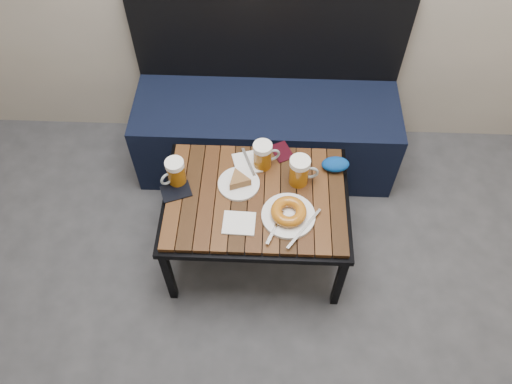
{
  "coord_description": "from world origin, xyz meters",
  "views": [
    {
      "loc": [
        -0.1,
        -0.16,
        2.28
      ],
      "look_at": [
        -0.15,
        1.14,
        0.5
      ],
      "focal_mm": 35.0,
      "sensor_mm": 36.0,
      "label": 1
    }
  ],
  "objects_px": {
    "beer_mug_right": "(300,171)",
    "beer_mug_centre": "(263,155)",
    "plate_pie": "(239,182)",
    "passport_navy": "(176,191)",
    "knit_pouch": "(335,164)",
    "cafe_table": "(256,201)",
    "beer_mug_left": "(175,172)",
    "plate_bagel": "(289,213)",
    "bench": "(266,125)",
    "passport_burgundy": "(282,152)"
  },
  "relations": [
    {
      "from": "plate_pie",
      "to": "plate_bagel",
      "type": "bearing_deg",
      "value": -36.51
    },
    {
      "from": "passport_burgundy",
      "to": "beer_mug_centre",
      "type": "bearing_deg",
      "value": -163.14
    },
    {
      "from": "bench",
      "to": "plate_bagel",
      "type": "bearing_deg",
      "value": -81.3
    },
    {
      "from": "passport_navy",
      "to": "passport_burgundy",
      "type": "xyz_separation_m",
      "value": [
        0.47,
        0.25,
        -0.0
      ]
    },
    {
      "from": "plate_bagel",
      "to": "passport_navy",
      "type": "height_order",
      "value": "plate_bagel"
    },
    {
      "from": "knit_pouch",
      "to": "beer_mug_left",
      "type": "bearing_deg",
      "value": -171.59
    },
    {
      "from": "passport_navy",
      "to": "passport_burgundy",
      "type": "distance_m",
      "value": 0.54
    },
    {
      "from": "cafe_table",
      "to": "passport_burgundy",
      "type": "bearing_deg",
      "value": 66.38
    },
    {
      "from": "plate_bagel",
      "to": "passport_burgundy",
      "type": "bearing_deg",
      "value": 94.75
    },
    {
      "from": "bench",
      "to": "passport_burgundy",
      "type": "relative_size",
      "value": 12.1
    },
    {
      "from": "plate_pie",
      "to": "passport_burgundy",
      "type": "xyz_separation_m",
      "value": [
        0.19,
        0.2,
        -0.02
      ]
    },
    {
      "from": "passport_burgundy",
      "to": "beer_mug_right",
      "type": "bearing_deg",
      "value": -91.37
    },
    {
      "from": "plate_pie",
      "to": "knit_pouch",
      "type": "xyz_separation_m",
      "value": [
        0.44,
        0.11,
        0.01
      ]
    },
    {
      "from": "knit_pouch",
      "to": "cafe_table",
      "type": "bearing_deg",
      "value": -154.44
    },
    {
      "from": "beer_mug_left",
      "to": "beer_mug_right",
      "type": "bearing_deg",
      "value": 142.87
    },
    {
      "from": "plate_bagel",
      "to": "passport_burgundy",
      "type": "xyz_separation_m",
      "value": [
        -0.03,
        0.37,
        -0.02
      ]
    },
    {
      "from": "bench",
      "to": "knit_pouch",
      "type": "xyz_separation_m",
      "value": [
        0.33,
        -0.45,
        0.23
      ]
    },
    {
      "from": "beer_mug_right",
      "to": "beer_mug_left",
      "type": "bearing_deg",
      "value": 178.78
    },
    {
      "from": "plate_bagel",
      "to": "knit_pouch",
      "type": "relative_size",
      "value": 2.23
    },
    {
      "from": "beer_mug_right",
      "to": "plate_bagel",
      "type": "bearing_deg",
      "value": -107.3
    },
    {
      "from": "bench",
      "to": "plate_bagel",
      "type": "relative_size",
      "value": 4.88
    },
    {
      "from": "beer_mug_left",
      "to": "plate_bagel",
      "type": "xyz_separation_m",
      "value": [
        0.51,
        -0.17,
        -0.04
      ]
    },
    {
      "from": "cafe_table",
      "to": "beer_mug_right",
      "type": "height_order",
      "value": "beer_mug_right"
    },
    {
      "from": "plate_pie",
      "to": "knit_pouch",
      "type": "height_order",
      "value": "knit_pouch"
    },
    {
      "from": "plate_bagel",
      "to": "passport_navy",
      "type": "distance_m",
      "value": 0.52
    },
    {
      "from": "beer_mug_centre",
      "to": "bench",
      "type": "bearing_deg",
      "value": 70.71
    },
    {
      "from": "passport_navy",
      "to": "knit_pouch",
      "type": "height_order",
      "value": "knit_pouch"
    },
    {
      "from": "cafe_table",
      "to": "beer_mug_centre",
      "type": "xyz_separation_m",
      "value": [
        0.03,
        0.18,
        0.11
      ]
    },
    {
      "from": "knit_pouch",
      "to": "passport_burgundy",
      "type": "bearing_deg",
      "value": 160.37
    },
    {
      "from": "cafe_table",
      "to": "beer_mug_left",
      "type": "bearing_deg",
      "value": 169.77
    },
    {
      "from": "beer_mug_left",
      "to": "passport_navy",
      "type": "height_order",
      "value": "beer_mug_left"
    },
    {
      "from": "cafe_table",
      "to": "passport_burgundy",
      "type": "relative_size",
      "value": 7.26
    },
    {
      "from": "cafe_table",
      "to": "plate_bagel",
      "type": "height_order",
      "value": "plate_bagel"
    },
    {
      "from": "plate_pie",
      "to": "passport_burgundy",
      "type": "relative_size",
      "value": 1.64
    },
    {
      "from": "beer_mug_left",
      "to": "beer_mug_right",
      "type": "xyz_separation_m",
      "value": [
        0.55,
        0.02,
        0.01
      ]
    },
    {
      "from": "beer_mug_right",
      "to": "knit_pouch",
      "type": "distance_m",
      "value": 0.19
    },
    {
      "from": "plate_pie",
      "to": "passport_navy",
      "type": "relative_size",
      "value": 1.45
    },
    {
      "from": "cafe_table",
      "to": "plate_bagel",
      "type": "bearing_deg",
      "value": -36.68
    },
    {
      "from": "bench",
      "to": "passport_navy",
      "type": "relative_size",
      "value": 10.7
    },
    {
      "from": "bench",
      "to": "beer_mug_right",
      "type": "height_order",
      "value": "bench"
    },
    {
      "from": "cafe_table",
      "to": "bench",
      "type": "bearing_deg",
      "value": 87.08
    },
    {
      "from": "plate_pie",
      "to": "cafe_table",
      "type": "bearing_deg",
      "value": -36.2
    },
    {
      "from": "cafe_table",
      "to": "passport_navy",
      "type": "relative_size",
      "value": 6.42
    },
    {
      "from": "beer_mug_left",
      "to": "plate_bagel",
      "type": "bearing_deg",
      "value": 121.54
    },
    {
      "from": "beer_mug_right",
      "to": "beer_mug_centre",
      "type": "bearing_deg",
      "value": 148.27
    },
    {
      "from": "bench",
      "to": "beer_mug_centre",
      "type": "xyz_separation_m",
      "value": [
        -0.01,
        -0.45,
        0.27
      ]
    },
    {
      "from": "cafe_table",
      "to": "plate_pie",
      "type": "distance_m",
      "value": 0.12
    },
    {
      "from": "plate_pie",
      "to": "knit_pouch",
      "type": "distance_m",
      "value": 0.45
    },
    {
      "from": "beer_mug_right",
      "to": "plate_pie",
      "type": "xyz_separation_m",
      "value": [
        -0.27,
        -0.03,
        -0.05
      ]
    },
    {
      "from": "cafe_table",
      "to": "plate_pie",
      "type": "height_order",
      "value": "plate_pie"
    }
  ]
}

